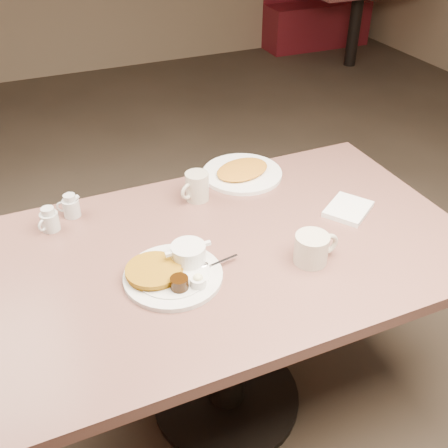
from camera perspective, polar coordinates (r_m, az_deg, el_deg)
name	(u,v)px	position (r m, az deg, el deg)	size (l,w,h in m)	color
room	(227,27)	(1.31, 0.37, 20.72)	(7.04, 8.04, 2.84)	#4C3F33
diner_table	(226,287)	(1.71, 0.27, -6.93)	(1.50, 0.90, 0.75)	#84564C
main_plate	(174,270)	(1.49, -5.52, -4.97)	(0.35, 0.29, 0.07)	silver
coffee_mug_near	(313,248)	(1.54, 9.64, -2.60)	(0.14, 0.10, 0.09)	beige
napkin	(348,209)	(1.80, 13.39, 1.60)	(0.20, 0.19, 0.02)	white
coffee_mug_far	(197,187)	(1.80, -3.02, 4.09)	(0.12, 0.11, 0.10)	beige
creamer_left	(49,220)	(1.74, -18.51, 0.43)	(0.08, 0.07, 0.08)	beige
creamer_right	(71,206)	(1.79, -16.37, 1.86)	(0.08, 0.06, 0.08)	#BCBCB9
hash_plate	(242,172)	(1.96, 2.00, 5.68)	(0.38, 0.38, 0.04)	white
booth_back_right	(318,7)	(6.09, 10.21, 22.28)	(1.15, 1.35, 1.12)	maroon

